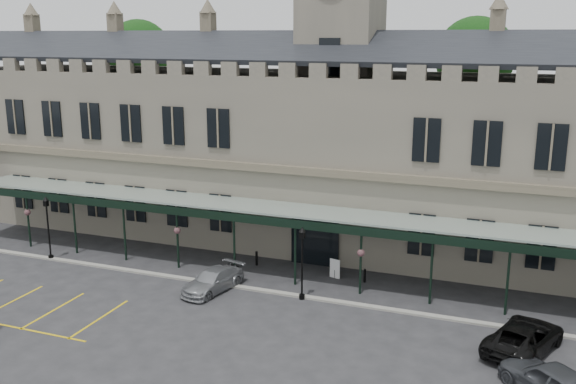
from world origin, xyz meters
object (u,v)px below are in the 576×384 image
(clock_tower, at_px, (341,57))
(car_taxi, at_px, (213,280))
(traffic_cone, at_px, (541,382))
(sign_board, at_px, (335,269))
(car_right_a, at_px, (552,381))
(lamp_post_mid, at_px, (302,257))
(car_van, at_px, (524,337))
(station_building, at_px, (338,154))
(lamp_post_left, at_px, (48,222))

(clock_tower, distance_m, car_taxi, 17.43)
(car_taxi, bearing_deg, clock_tower, 82.72)
(traffic_cone, xyz_separation_m, sign_board, (-11.86, 9.16, 0.26))
(car_taxi, bearing_deg, car_right_a, -3.48)
(sign_board, bearing_deg, car_taxi, -128.59)
(lamp_post_mid, distance_m, car_van, 12.20)
(lamp_post_mid, height_order, sign_board, lamp_post_mid)
(car_taxi, height_order, car_right_a, car_right_a)
(car_van, relative_size, car_right_a, 1.11)
(station_building, height_order, sign_board, station_building)
(clock_tower, height_order, car_taxi, clock_tower)
(traffic_cone, xyz_separation_m, car_van, (-0.78, 3.30, 0.41))
(station_building, bearing_deg, car_taxi, -110.16)
(car_taxi, relative_size, car_right_a, 0.92)
(clock_tower, xyz_separation_m, car_taxi, (-4.17, -11.44, -12.47))
(clock_tower, bearing_deg, lamp_post_mid, -84.05)
(car_van, bearing_deg, car_right_a, 125.74)
(station_building, bearing_deg, lamp_post_left, -148.27)
(clock_tower, distance_m, sign_board, 14.43)
(sign_board, distance_m, car_right_a, 15.70)
(lamp_post_left, bearing_deg, lamp_post_mid, -0.79)
(lamp_post_mid, height_order, car_taxi, lamp_post_mid)
(station_building, distance_m, traffic_cone, 21.99)
(clock_tower, relative_size, lamp_post_mid, 5.81)
(clock_tower, bearing_deg, traffic_cone, -49.42)
(sign_board, relative_size, car_van, 0.23)
(lamp_post_left, bearing_deg, car_van, -4.46)
(sign_board, bearing_deg, car_right_a, -24.03)
(car_right_a, bearing_deg, station_building, -94.16)
(lamp_post_left, bearing_deg, traffic_cone, -10.42)
(station_building, bearing_deg, traffic_cone, -49.26)
(traffic_cone, relative_size, car_van, 0.12)
(clock_tower, xyz_separation_m, car_van, (13.00, -12.78, -12.37))
(station_building, xyz_separation_m, clock_tower, (0.00, 0.09, 6.64))
(sign_board, bearing_deg, lamp_post_mid, -87.12)
(lamp_post_left, bearing_deg, station_building, 31.73)
(clock_tower, height_order, car_right_a, clock_tower)
(station_building, bearing_deg, car_right_a, -49.69)
(lamp_post_mid, distance_m, sign_board, 4.33)
(clock_tower, relative_size, car_taxi, 5.63)
(lamp_post_left, bearing_deg, car_taxi, -4.42)
(car_right_a, bearing_deg, sign_board, -83.29)
(car_taxi, distance_m, car_right_a, 19.07)
(lamp_post_mid, xyz_separation_m, car_right_a, (13.03, -6.06, -1.72))
(lamp_post_left, height_order, car_van, lamp_post_left)
(car_van, xyz_separation_m, car_right_a, (1.15, -3.98, 0.08))
(sign_board, xyz_separation_m, car_right_a, (12.23, -9.84, 0.23))
(lamp_post_left, bearing_deg, clock_tower, 31.94)
(clock_tower, relative_size, lamp_post_left, 5.72)
(lamp_post_left, relative_size, traffic_cone, 6.56)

